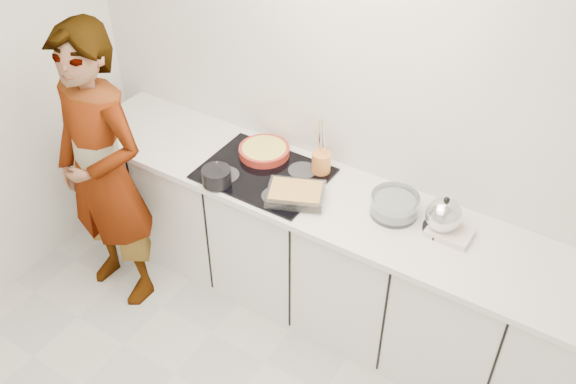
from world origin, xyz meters
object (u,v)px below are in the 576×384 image
Objects in this scene: hob at (264,173)px; kettle at (443,217)px; tart_dish at (264,151)px; saucepan at (217,176)px; cook at (103,173)px; baking_dish at (296,193)px; utensil_crock at (321,163)px; mixing_bowl at (394,206)px.

kettle reaches higher than hob.
tart_dish is 0.39m from saucepan.
tart_dish is at bearing 79.10° from saucepan.
cook is at bearing -146.92° from hob.
saucepan reaches higher than baking_dish.
tart_dish reaches higher than hob.
utensil_crock is at bearing 35.18° from hob.
saucepan is at bearing -164.82° from baking_dish.
tart_dish is 1.66× the size of saucepan.
tart_dish is 1.47× the size of kettle.
saucepan reaches higher than hob.
tart_dish is 0.94× the size of baking_dish.
saucepan is at bearing -136.93° from utensil_crock.
saucepan is at bearing -165.44° from kettle.
mixing_bowl is (0.89, -0.07, 0.01)m from tart_dish.
cook is (-0.79, -0.51, 0.01)m from hob.
utensil_crock is (0.27, 0.19, 0.06)m from hob.
kettle is at bearing 14.56° from saucepan.
utensil_crock is 0.07× the size of cook.
saucepan is 0.11× the size of cook.
kettle is at bearing 21.12° from cook.
kettle reaches higher than baking_dish.
mixing_bowl is (0.96, 0.31, -0.01)m from saucepan.
hob is 2.98× the size of kettle.
utensil_crock is (0.45, 0.42, 0.01)m from saucepan.
kettle is 0.13× the size of cook.
utensil_crock is (-0.79, 0.10, -0.02)m from kettle.
utensil_crock is 1.27m from cook.
hob is at bearing -144.82° from utensil_crock.
cook is (-0.69, -0.67, -0.02)m from tart_dish.
saucepan is 1.54× the size of utensil_crock.
utensil_crock is at bearing 36.51° from cook.
saucepan is 1.27m from kettle.
baking_dish is at bearing -88.57° from utensil_crock.
mixing_bowl is 2.41× the size of utensil_crock.
cook is at bearing -135.89° from tart_dish.
kettle is (1.16, -0.06, 0.05)m from tart_dish.
kettle reaches higher than tart_dish.
mixing_bowl is at bearing 19.98° from baking_dish.
kettle is (1.06, 0.10, 0.09)m from hob.
baking_dish is 1.57× the size of kettle.
saucepan is at bearing -127.55° from hob.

